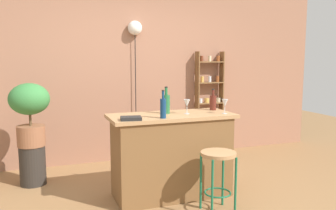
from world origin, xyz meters
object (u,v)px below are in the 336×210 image
(potted_plant, at_px, (30,109))
(wine_glass_center, at_px, (187,104))
(plant_stool, at_px, (33,165))
(bottle_wine_red, at_px, (213,102))
(spice_shelf, at_px, (209,102))
(bottle_sauce_amber, at_px, (163,108))
(bottle_soda_blue, at_px, (166,103))
(bar_stool, at_px, (218,167))
(wine_glass_left, at_px, (225,103))
(pendant_globe_light, at_px, (135,30))
(cookbook, at_px, (131,118))

(potted_plant, xyz_separation_m, wine_glass_center, (1.67, -0.95, 0.10))
(plant_stool, xyz_separation_m, bottle_wine_red, (2.08, -0.79, 0.79))
(spice_shelf, xyz_separation_m, potted_plant, (-2.73, -0.58, 0.11))
(bottle_sauce_amber, distance_m, bottle_soda_blue, 0.32)
(bar_stool, bearing_deg, wine_glass_center, 101.57)
(bottle_soda_blue, bearing_deg, plant_stool, 149.83)
(bar_stool, distance_m, bottle_wine_red, 0.95)
(plant_stool, bearing_deg, bottle_soda_blue, -30.17)
(bottle_sauce_amber, bearing_deg, wine_glass_left, 3.73)
(bar_stool, height_order, bottle_wine_red, bottle_wine_red)
(plant_stool, xyz_separation_m, pendant_globe_light, (1.50, 0.62, 1.73))
(spice_shelf, distance_m, cookbook, 2.44)
(spice_shelf, distance_m, pendant_globe_light, 1.67)
(potted_plant, bearing_deg, pendant_globe_light, 22.39)
(bottle_soda_blue, distance_m, wine_glass_left, 0.66)
(wine_glass_center, relative_size, cookbook, 0.78)
(bar_stool, distance_m, plant_stool, 2.35)
(bottle_sauce_amber, bearing_deg, spice_shelf, 50.70)
(bar_stool, distance_m, potted_plant, 2.38)
(bar_stool, xyz_separation_m, wine_glass_left, (0.30, 0.42, 0.58))
(plant_stool, distance_m, bottle_wine_red, 2.37)
(bottle_wine_red, bearing_deg, cookbook, -163.39)
(spice_shelf, bearing_deg, potted_plant, -167.97)
(wine_glass_left, bearing_deg, bottle_wine_red, 89.63)
(plant_stool, bearing_deg, cookbook, -48.80)
(potted_plant, xyz_separation_m, wine_glass_left, (2.08, -1.08, 0.10))
(bottle_sauce_amber, bearing_deg, bottle_soda_blue, 64.22)
(plant_stool, distance_m, cookbook, 1.65)
(spice_shelf, bearing_deg, plant_stool, -167.97)
(bottle_wine_red, distance_m, wine_glass_center, 0.44)
(potted_plant, height_order, wine_glass_left, potted_plant)
(bottle_wine_red, relative_size, bottle_soda_blue, 0.84)
(bottle_soda_blue, bearing_deg, bottle_sauce_amber, -115.78)
(bottle_wine_red, xyz_separation_m, bottle_soda_blue, (-0.62, -0.06, 0.02))
(bar_stool, height_order, bottle_sauce_amber, bottle_sauce_amber)
(bottle_wine_red, height_order, wine_glass_center, bottle_wine_red)
(bottle_soda_blue, xyz_separation_m, wine_glass_left, (0.62, -0.23, 0.00))
(bar_stool, relative_size, bottle_soda_blue, 2.06)
(spice_shelf, relative_size, potted_plant, 2.15)
(spice_shelf, distance_m, potted_plant, 2.79)
(bar_stool, relative_size, bottle_wine_red, 2.46)
(potted_plant, relative_size, cookbook, 3.70)
(plant_stool, bearing_deg, wine_glass_center, -29.58)
(wine_glass_left, height_order, cookbook, wine_glass_left)
(wine_glass_center, bearing_deg, wine_glass_left, -18.21)
(bottle_soda_blue, distance_m, wine_glass_center, 0.23)
(wine_glass_center, distance_m, cookbook, 0.72)
(plant_stool, xyz_separation_m, wine_glass_center, (1.67, -0.95, 0.82))
(spice_shelf, relative_size, pendant_globe_light, 0.79)
(cookbook, bearing_deg, bottle_sauce_amber, 7.23)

